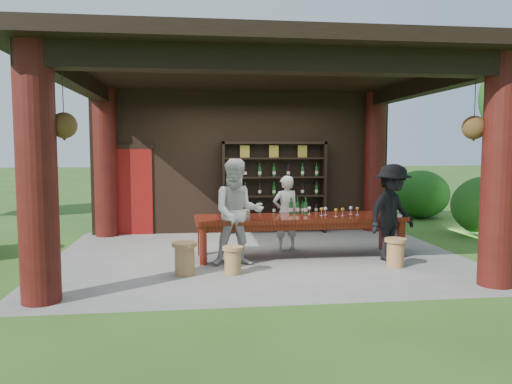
{
  "coord_description": "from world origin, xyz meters",
  "views": [
    {
      "loc": [
        -1.18,
        -9.0,
        1.98
      ],
      "look_at": [
        0.0,
        0.4,
        1.15
      ],
      "focal_mm": 35.0,
      "sensor_mm": 36.0,
      "label": 1
    }
  ],
  "objects": [
    {
      "name": "ground",
      "position": [
        0.0,
        0.0,
        0.0
      ],
      "size": [
        90.0,
        90.0,
        0.0
      ],
      "primitive_type": "plane",
      "color": "#2D5119",
      "rests_on": "ground"
    },
    {
      "name": "stool_near_left",
      "position": [
        -0.58,
        -1.27,
        0.23
      ],
      "size": [
        0.33,
        0.33,
        0.44
      ],
      "rotation": [
        0.0,
        0.0,
        -0.29
      ],
      "color": "olive",
      "rests_on": "ground"
    },
    {
      "name": "tasting_table",
      "position": [
        0.74,
        -0.13,
        0.64
      ],
      "size": [
        3.84,
        1.11,
        0.75
      ],
      "rotation": [
        0.0,
        0.0,
        0.03
      ],
      "color": "#4E180B",
      "rests_on": "ground"
    },
    {
      "name": "stool_far_left",
      "position": [
        -1.33,
        -1.23,
        0.27
      ],
      "size": [
        0.39,
        0.39,
        0.52
      ],
      "rotation": [
        0.0,
        0.0,
        -0.21
      ],
      "color": "olive",
      "rests_on": "ground"
    },
    {
      "name": "stool_near_right",
      "position": [
        2.16,
        -1.13,
        0.25
      ],
      "size": [
        0.37,
        0.37,
        0.48
      ],
      "rotation": [
        0.0,
        0.0,
        0.32
      ],
      "color": "olive",
      "rests_on": "ground"
    },
    {
      "name": "shrubs",
      "position": [
        0.89,
        0.65,
        0.55
      ],
      "size": [
        14.11,
        9.53,
        1.36
      ],
      "color": "#194C14",
      "rests_on": "ground"
    },
    {
      "name": "guest_woman",
      "position": [
        -0.45,
        -0.68,
        0.9
      ],
      "size": [
        0.89,
        0.69,
        1.81
      ],
      "primitive_type": "imported",
      "rotation": [
        0.0,
        0.0,
        0.01
      ],
      "color": "beige",
      "rests_on": "ground"
    },
    {
      "name": "table_bottles",
      "position": [
        0.77,
        0.16,
        0.9
      ],
      "size": [
        0.36,
        0.12,
        0.31
      ],
      "color": "#194C1E",
      "rests_on": "tasting_table"
    },
    {
      "name": "host",
      "position": [
        0.59,
        0.49,
        0.73
      ],
      "size": [
        0.59,
        0.46,
        1.45
      ],
      "primitive_type": "imported",
      "rotation": [
        0.0,
        0.0,
        3.37
      ],
      "color": "beige",
      "rests_on": "ground"
    },
    {
      "name": "pavilion",
      "position": [
        -0.01,
        0.43,
        2.13
      ],
      "size": [
        7.5,
        6.0,
        3.6
      ],
      "color": "slate",
      "rests_on": "ground"
    },
    {
      "name": "trees",
      "position": [
        2.91,
        1.71,
        3.37
      ],
      "size": [
        21.0,
        11.99,
        4.8
      ],
      "color": "#3F2819",
      "rests_on": "ground"
    },
    {
      "name": "wine_shelf",
      "position": [
        0.68,
        2.45,
        1.07
      ],
      "size": [
        2.43,
        0.37,
        2.14
      ],
      "color": "black",
      "rests_on": "ground"
    },
    {
      "name": "table_glasses",
      "position": [
        1.4,
        -0.12,
        0.82
      ],
      "size": [
        0.94,
        0.41,
        0.15
      ],
      "color": "silver",
      "rests_on": "tasting_table"
    },
    {
      "name": "guest_man",
      "position": [
        2.29,
        -0.65,
        0.85
      ],
      "size": [
        1.27,
        1.11,
        1.71
      ],
      "primitive_type": "imported",
      "rotation": [
        0.0,
        0.0,
        0.54
      ],
      "color": "black",
      "rests_on": "ground"
    },
    {
      "name": "napkin_basket",
      "position": [
        -0.33,
        -0.25,
        0.82
      ],
      "size": [
        0.27,
        0.19,
        0.14
      ],
      "primitive_type": "cube",
      "rotation": [
        0.0,
        0.0,
        0.03
      ],
      "color": "#BF6672",
      "rests_on": "tasting_table"
    }
  ]
}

